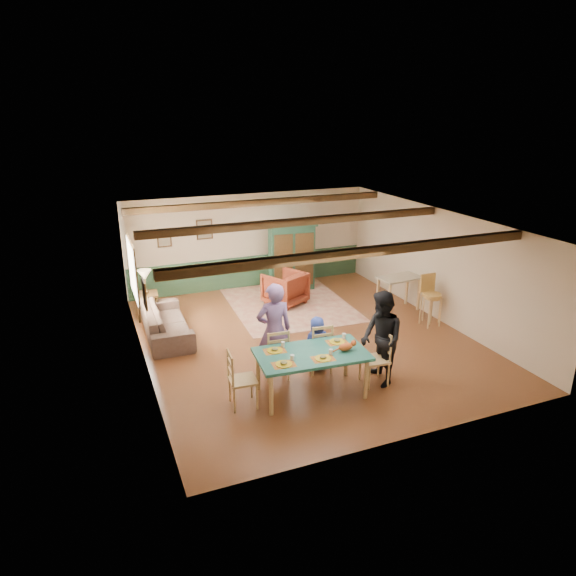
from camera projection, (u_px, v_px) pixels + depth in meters
name	position (u px, v px, depth m)	size (l,w,h in m)	color
floor	(306.00, 339.00, 11.60)	(8.00, 8.00, 0.00)	#5C2F19
wall_back	(250.00, 241.00, 14.66)	(7.00, 0.02, 2.70)	beige
wall_left	(141.00, 304.00, 9.92)	(0.02, 8.00, 2.70)	beige
wall_right	(439.00, 265.00, 12.39)	(0.02, 8.00, 2.70)	beige
ceiling	(307.00, 221.00, 10.71)	(7.00, 8.00, 0.02)	silver
wainscot_back	(251.00, 271.00, 14.94)	(6.95, 0.03, 0.90)	#223F28
ceiling_beam_front	(362.00, 252.00, 8.72)	(6.95, 0.16, 0.16)	black
ceiling_beam_mid	(300.00, 222.00, 11.09)	(6.95, 0.16, 0.16)	black
ceiling_beam_back	(260.00, 203.00, 13.37)	(6.95, 0.16, 0.16)	black
window_left	(132.00, 270.00, 11.35)	(0.06, 1.60, 1.30)	white
picture_left_wall	(145.00, 294.00, 9.27)	(0.04, 0.42, 0.52)	gray
picture_back_a	(204.00, 229.00, 14.02)	(0.45, 0.04, 0.55)	gray
picture_back_b	(164.00, 238.00, 13.69)	(0.38, 0.04, 0.48)	gray
dining_table	(311.00, 374.00, 9.23)	(1.97, 1.10, 0.82)	#1D5E52
dining_chair_far_left	(276.00, 353.00, 9.78)	(0.46, 0.48, 1.04)	tan
dining_chair_far_right	(319.00, 347.00, 10.03)	(0.46, 0.48, 1.04)	tan
dining_chair_end_left	(243.00, 379.00, 8.83)	(0.46, 0.48, 1.04)	tan
dining_chair_end_right	(375.00, 358.00, 9.56)	(0.46, 0.48, 1.04)	tan
person_man	(274.00, 331.00, 9.72)	(0.69, 0.45, 1.89)	slate
person_woman	(381.00, 339.00, 9.46)	(0.88, 0.68, 1.81)	black
person_child	(317.00, 343.00, 10.10)	(0.54, 0.35, 1.10)	navy
cat	(346.00, 346.00, 9.14)	(0.39, 0.15, 0.20)	#D95B26
place_setting_near_left	(284.00, 362.00, 8.66)	(0.44, 0.33, 0.11)	gold
place_setting_near_center	(323.00, 356.00, 8.86)	(0.44, 0.33, 0.11)	gold
place_setting_far_left	(275.00, 348.00, 9.15)	(0.44, 0.33, 0.11)	gold
place_setting_far_right	(337.00, 340.00, 9.50)	(0.44, 0.33, 0.11)	gold
area_rug	(289.00, 304.00, 13.62)	(2.99, 3.55, 0.01)	beige
armoire	(291.00, 256.00, 14.51)	(1.37, 0.55, 1.94)	#143425
armchair	(285.00, 288.00, 13.55)	(0.94, 0.97, 0.88)	#541A10
sofa	(166.00, 322.00, 11.65)	(2.35, 0.92, 0.69)	#44322A
end_table	(148.00, 306.00, 12.64)	(0.53, 0.53, 0.65)	black
table_lamp	(145.00, 282.00, 12.44)	(0.33, 0.33, 0.60)	beige
counter_table	(398.00, 293.00, 13.13)	(1.07, 0.63, 0.90)	beige
bar_stool_left	(431.00, 301.00, 12.14)	(0.44, 0.48, 1.24)	tan
bar_stool_right	(432.00, 302.00, 12.38)	(0.36, 0.39, 1.00)	tan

